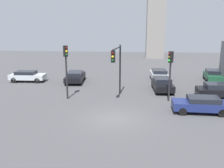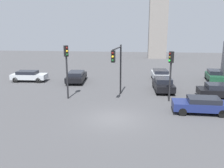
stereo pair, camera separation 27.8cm
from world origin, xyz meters
name	(u,v)px [view 1 (the left image)]	position (x,y,z in m)	size (l,w,h in m)	color
ground_plane	(114,118)	(0.00, 0.00, 0.00)	(100.70, 100.70, 0.00)	#424244
traffic_light_0	(170,67)	(4.60, 4.83, 3.20)	(0.49, 0.44, 4.55)	black
traffic_light_1	(66,62)	(-4.83, 4.62, 3.50)	(0.46, 0.47, 5.00)	black
traffic_light_2	(117,61)	(-0.19, 5.05, 3.60)	(0.64, 3.86, 4.98)	black
car_0	(220,90)	(9.66, 6.36, 0.73)	(4.40, 1.98, 1.39)	black
car_1	(75,76)	(-5.84, 11.57, 0.74)	(2.37, 4.82, 1.35)	black
car_2	(159,74)	(4.57, 13.82, 0.74)	(2.11, 4.29, 1.39)	#ADB2B7
car_3	(213,75)	(11.36, 13.88, 0.75)	(2.39, 4.37, 1.42)	#19472D
car_4	(201,104)	(6.71, 1.90, 0.70)	(4.31, 1.88, 1.30)	navy
car_5	(162,84)	(4.42, 8.49, 0.74)	(2.09, 4.34, 1.40)	black
car_6	(27,76)	(-11.85, 11.29, 0.73)	(4.36, 2.01, 1.34)	#ADB2B7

